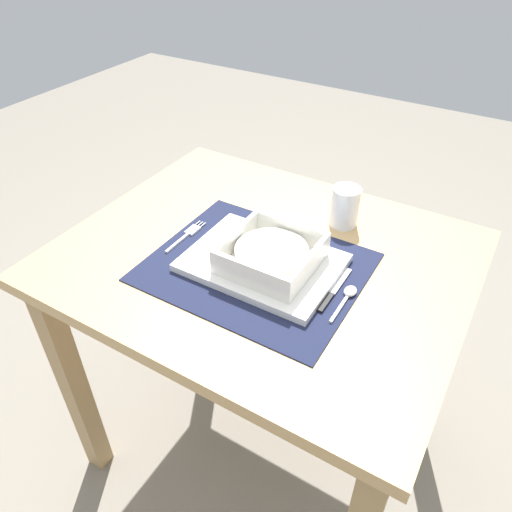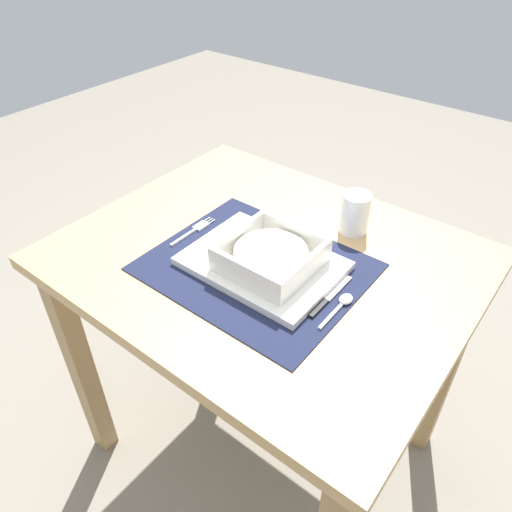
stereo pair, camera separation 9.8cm
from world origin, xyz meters
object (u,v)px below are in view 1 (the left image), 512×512
Objects in this scene: spoon at (348,295)px; butter_knife at (333,292)px; dining_table at (263,294)px; drinking_glass at (345,209)px; porridge_bowl at (271,255)px; fork at (188,234)px; bread_knife at (323,290)px.

spoon is 0.76× the size of butter_knife.
dining_table is 5.96× the size of butter_knife.
drinking_glass is (-0.11, 0.23, 0.03)m from spoon.
drinking_glass is at bearing 117.99° from spoon.
spoon is 0.03m from butter_knife.
porridge_bowl is 1.31× the size of fork.
spoon reaches higher than fork.
dining_table is 9.05× the size of drinking_glass.
bread_knife reaches higher than fork.
spoon is 0.81× the size of bread_knife.
fork is 0.99× the size of bread_knife.
drinking_glass reaches higher than fork.
spoon is at bearing 14.25° from butter_knife.
fork is at bearing 177.08° from porridge_bowl.
porridge_bowl reaches higher than fork.
dining_table is at bearing 159.65° from bread_knife.
dining_table is at bearing -118.22° from drinking_glass.
fork is at bearing -141.41° from drinking_glass.
butter_knife is at bearing -3.23° from fork.
bread_knife is 1.44× the size of drinking_glass.
drinking_glass is (0.06, 0.23, 0.00)m from porridge_bowl.
spoon is (0.17, 0.01, -0.03)m from porridge_bowl.
drinking_glass reaches higher than bread_knife.
dining_table is 7.80× the size of spoon.
spoon is at bearing -65.00° from drinking_glass.
butter_knife is (-0.03, -0.01, -0.00)m from spoon.
drinking_glass is (0.28, 0.22, 0.04)m from fork.
porridge_bowl reaches higher than dining_table.
bread_knife is (0.12, -0.00, -0.03)m from porridge_bowl.
spoon is at bearing -10.24° from dining_table.
butter_knife and bread_knife have the same top height.
dining_table is 6.30× the size of bread_knife.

